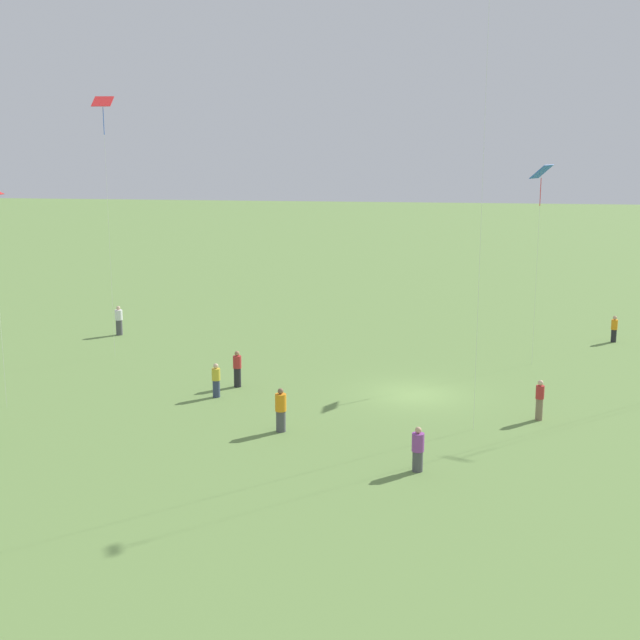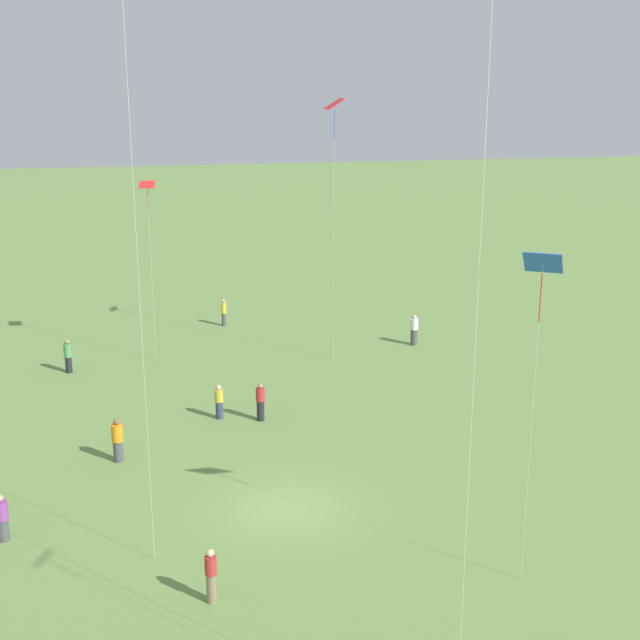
% 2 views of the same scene
% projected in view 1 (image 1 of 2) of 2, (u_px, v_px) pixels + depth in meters
% --- Properties ---
extents(ground_plane, '(240.00, 240.00, 0.00)m').
position_uv_depth(ground_plane, '(416.00, 395.00, 41.60)').
color(ground_plane, '#6B8E47').
extents(person_0, '(0.40, 0.40, 1.57)m').
position_uv_depth(person_0, '(614.00, 329.00, 51.95)').
color(person_0, '#232328').
rests_on(person_0, ground_plane).
extents(person_3, '(0.51, 0.51, 1.75)m').
position_uv_depth(person_3, '(540.00, 400.00, 37.74)').
color(person_3, '#847056').
rests_on(person_3, ground_plane).
extents(person_4, '(0.55, 0.55, 1.83)m').
position_uv_depth(person_4, '(281.00, 410.00, 36.28)').
color(person_4, '#4C4C51').
rests_on(person_4, ground_plane).
extents(person_5, '(0.61, 0.61, 1.78)m').
position_uv_depth(person_5, '(119.00, 321.00, 53.78)').
color(person_5, '#4C4C51').
rests_on(person_5, ground_plane).
extents(person_8, '(0.62, 0.62, 1.67)m').
position_uv_depth(person_8, '(418.00, 450.00, 32.00)').
color(person_8, '#4C4C51').
rests_on(person_8, ground_plane).
extents(person_9, '(0.57, 0.57, 1.77)m').
position_uv_depth(person_9, '(237.00, 369.00, 42.72)').
color(person_9, '#232328').
rests_on(person_9, ground_plane).
extents(person_10, '(0.55, 0.55, 1.60)m').
position_uv_depth(person_10, '(216.00, 381.00, 41.06)').
color(person_10, '#333D5B').
rests_on(person_10, ground_plane).
extents(kite_2, '(1.09, 0.96, 13.87)m').
position_uv_depth(kite_2, '(103.00, 112.00, 46.17)').
color(kite_2, red).
rests_on(kite_2, ground_plane).
extents(kite_3, '(1.27, 1.35, 10.43)m').
position_uv_depth(kite_3, '(541.00, 178.00, 45.10)').
color(kite_3, blue).
rests_on(kite_3, ground_plane).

